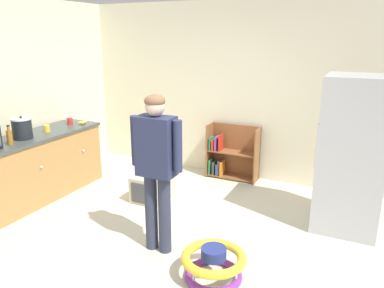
{
  "coord_description": "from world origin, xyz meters",
  "views": [
    {
      "loc": [
        1.83,
        -3.17,
        2.18
      ],
      "look_at": [
        0.05,
        0.51,
        0.99
      ],
      "focal_mm": 34.98,
      "sensor_mm": 36.0,
      "label": 1
    }
  ],
  "objects_px": {
    "yellow_cup": "(47,129)",
    "red_cup": "(70,121)",
    "bookshelf": "(230,155)",
    "crock_pot": "(22,128)",
    "pet_carrier": "(152,187)",
    "white_cup": "(69,120)",
    "standing_person": "(156,161)",
    "banana_bunch": "(83,122)",
    "kitchen_counter": "(25,171)",
    "baby_walker": "(214,264)",
    "refrigerator": "(352,155)",
    "amber_bottle": "(10,137)"
  },
  "relations": [
    {
      "from": "yellow_cup",
      "to": "red_cup",
      "type": "height_order",
      "value": "same"
    },
    {
      "from": "bookshelf",
      "to": "crock_pot",
      "type": "bearing_deg",
      "value": -135.22
    },
    {
      "from": "yellow_cup",
      "to": "pet_carrier",
      "type": "bearing_deg",
      "value": 16.66
    },
    {
      "from": "white_cup",
      "to": "bookshelf",
      "type": "bearing_deg",
      "value": 26.61
    },
    {
      "from": "standing_person",
      "to": "bookshelf",
      "type": "bearing_deg",
      "value": 91.47
    },
    {
      "from": "yellow_cup",
      "to": "banana_bunch",
      "type": "bearing_deg",
      "value": 78.23
    },
    {
      "from": "kitchen_counter",
      "to": "crock_pot",
      "type": "relative_size",
      "value": 8.02
    },
    {
      "from": "kitchen_counter",
      "to": "red_cup",
      "type": "relative_size",
      "value": 25.34
    },
    {
      "from": "standing_person",
      "to": "crock_pot",
      "type": "distance_m",
      "value": 2.16
    },
    {
      "from": "baby_walker",
      "to": "pet_carrier",
      "type": "distance_m",
      "value": 1.93
    },
    {
      "from": "bookshelf",
      "to": "white_cup",
      "type": "height_order",
      "value": "white_cup"
    },
    {
      "from": "refrigerator",
      "to": "banana_bunch",
      "type": "relative_size",
      "value": 11.42
    },
    {
      "from": "refrigerator",
      "to": "standing_person",
      "type": "distance_m",
      "value": 2.21
    },
    {
      "from": "refrigerator",
      "to": "pet_carrier",
      "type": "xyz_separation_m",
      "value": [
        -2.46,
        -0.31,
        -0.71
      ]
    },
    {
      "from": "standing_person",
      "to": "banana_bunch",
      "type": "bearing_deg",
      "value": 148.67
    },
    {
      "from": "refrigerator",
      "to": "kitchen_counter",
      "type": "bearing_deg",
      "value": -163.59
    },
    {
      "from": "amber_bottle",
      "to": "white_cup",
      "type": "bearing_deg",
      "value": 100.11
    },
    {
      "from": "refrigerator",
      "to": "white_cup",
      "type": "relative_size",
      "value": 18.74
    },
    {
      "from": "yellow_cup",
      "to": "red_cup",
      "type": "distance_m",
      "value": 0.5
    },
    {
      "from": "kitchen_counter",
      "to": "bookshelf",
      "type": "relative_size",
      "value": 2.83
    },
    {
      "from": "refrigerator",
      "to": "crock_pot",
      "type": "height_order",
      "value": "refrigerator"
    },
    {
      "from": "bookshelf",
      "to": "banana_bunch",
      "type": "relative_size",
      "value": 5.45
    },
    {
      "from": "baby_walker",
      "to": "banana_bunch",
      "type": "height_order",
      "value": "banana_bunch"
    },
    {
      "from": "kitchen_counter",
      "to": "crock_pot",
      "type": "xyz_separation_m",
      "value": [
        0.04,
        0.01,
        0.59
      ]
    },
    {
      "from": "standing_person",
      "to": "crock_pot",
      "type": "height_order",
      "value": "standing_person"
    },
    {
      "from": "refrigerator",
      "to": "white_cup",
      "type": "distance_m",
      "value": 4.01
    },
    {
      "from": "refrigerator",
      "to": "amber_bottle",
      "type": "relative_size",
      "value": 7.24
    },
    {
      "from": "bookshelf",
      "to": "pet_carrier",
      "type": "xyz_separation_m",
      "value": [
        -0.67,
        -1.25,
        -0.18
      ]
    },
    {
      "from": "baby_walker",
      "to": "banana_bunch",
      "type": "relative_size",
      "value": 3.87
    },
    {
      "from": "kitchen_counter",
      "to": "refrigerator",
      "type": "xyz_separation_m",
      "value": [
        3.91,
        1.15,
        0.44
      ]
    },
    {
      "from": "pet_carrier",
      "to": "crock_pot",
      "type": "xyz_separation_m",
      "value": [
        -1.42,
        -0.82,
        0.86
      ]
    },
    {
      "from": "red_cup",
      "to": "bookshelf",
      "type": "bearing_deg",
      "value": 28.99
    },
    {
      "from": "crock_pot",
      "to": "white_cup",
      "type": "distance_m",
      "value": 0.97
    },
    {
      "from": "refrigerator",
      "to": "crock_pot",
      "type": "distance_m",
      "value": 4.04
    },
    {
      "from": "banana_bunch",
      "to": "baby_walker",
      "type": "bearing_deg",
      "value": -27.85
    },
    {
      "from": "baby_walker",
      "to": "amber_bottle",
      "type": "height_order",
      "value": "amber_bottle"
    },
    {
      "from": "standing_person",
      "to": "kitchen_counter",
      "type": "bearing_deg",
      "value": 174.13
    },
    {
      "from": "baby_walker",
      "to": "amber_bottle",
      "type": "relative_size",
      "value": 2.46
    },
    {
      "from": "baby_walker",
      "to": "crock_pot",
      "type": "xyz_separation_m",
      "value": [
        -2.86,
        0.46,
        0.88
      ]
    },
    {
      "from": "crock_pot",
      "to": "amber_bottle",
      "type": "distance_m",
      "value": 0.28
    },
    {
      "from": "refrigerator",
      "to": "white_cup",
      "type": "height_order",
      "value": "refrigerator"
    },
    {
      "from": "kitchen_counter",
      "to": "yellow_cup",
      "type": "bearing_deg",
      "value": 84.39
    },
    {
      "from": "standing_person",
      "to": "white_cup",
      "type": "bearing_deg",
      "value": 152.23
    },
    {
      "from": "bookshelf",
      "to": "crock_pot",
      "type": "xyz_separation_m",
      "value": [
        -2.09,
        -2.07,
        0.67
      ]
    },
    {
      "from": "crock_pot",
      "to": "red_cup",
      "type": "xyz_separation_m",
      "value": [
        -0.04,
        0.89,
        -0.09
      ]
    },
    {
      "from": "baby_walker",
      "to": "crock_pot",
      "type": "bearing_deg",
      "value": 170.97
    },
    {
      "from": "bookshelf",
      "to": "red_cup",
      "type": "xyz_separation_m",
      "value": [
        -2.13,
        -1.18,
        0.58
      ]
    },
    {
      "from": "kitchen_counter",
      "to": "refrigerator",
      "type": "height_order",
      "value": "refrigerator"
    },
    {
      "from": "baby_walker",
      "to": "red_cup",
      "type": "bearing_deg",
      "value": 155.12
    },
    {
      "from": "banana_bunch",
      "to": "red_cup",
      "type": "height_order",
      "value": "red_cup"
    }
  ]
}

